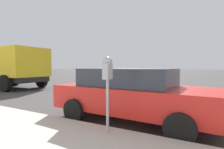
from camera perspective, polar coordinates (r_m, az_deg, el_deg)
The scene contains 4 objects.
ground_plane at distance 6.07m, azimuth 11.60°, elevation -12.12°, with size 220.00×220.00×0.00m, color #3D3A3A.
parking_meter at distance 3.59m, azimuth -1.46°, elevation -0.04°, with size 0.21×0.19×1.57m.
car_red at distance 4.97m, azimuth 6.67°, elevation -6.09°, with size 2.17×4.54×1.48m.
dump_truck at distance 15.36m, azimuth -32.03°, elevation 2.32°, with size 2.95×7.26×2.80m.
Camera 1 is at (-5.61, -1.74, 1.53)m, focal length 28.00 mm.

